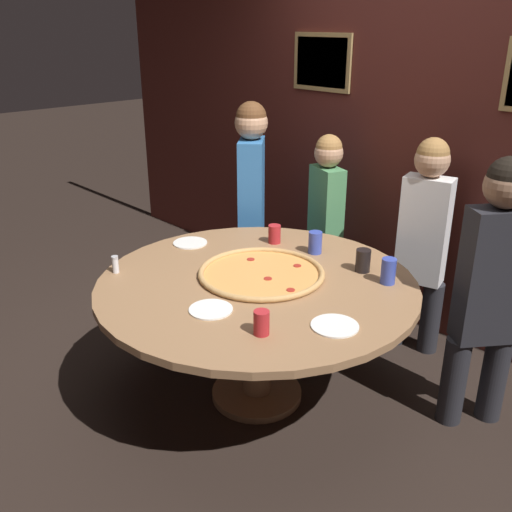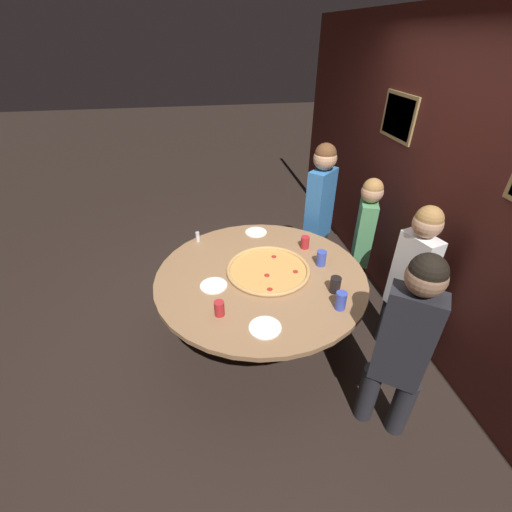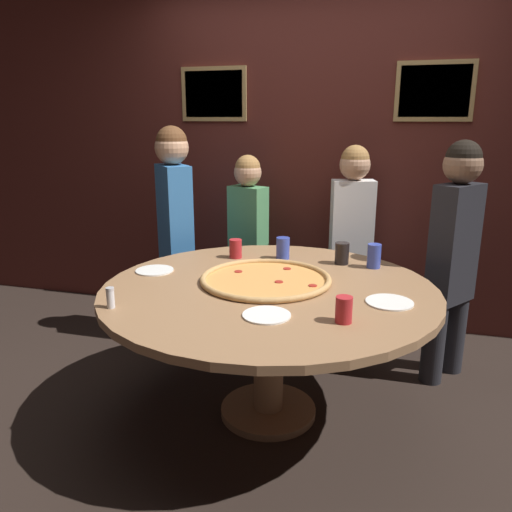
# 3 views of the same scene
# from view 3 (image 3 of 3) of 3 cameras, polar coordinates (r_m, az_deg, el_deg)

# --- Properties ---
(ground_plane) EXTENTS (24.00, 24.00, 0.00)m
(ground_plane) POSITION_cam_3_polar(r_m,az_deg,el_deg) (2.89, 1.40, -17.49)
(ground_plane) COLOR black
(back_wall) EXTENTS (6.40, 0.08, 2.60)m
(back_wall) POSITION_cam_3_polar(r_m,az_deg,el_deg) (3.87, 6.96, 11.40)
(back_wall) COLOR #4C1E19
(back_wall) RESTS_ON ground_plane
(dining_table) EXTENTS (1.72, 1.72, 0.74)m
(dining_table) POSITION_cam_3_polar(r_m,az_deg,el_deg) (2.60, 1.49, -5.90)
(dining_table) COLOR #936B47
(dining_table) RESTS_ON ground_plane
(giant_pizza) EXTENTS (0.69, 0.69, 0.03)m
(giant_pizza) POSITION_cam_3_polar(r_m,az_deg,el_deg) (2.63, 1.12, -2.65)
(giant_pizza) COLOR #E0994C
(giant_pizza) RESTS_ON dining_table
(drink_cup_near_right) EXTENTS (0.08, 0.08, 0.12)m
(drink_cup_near_right) POSITION_cam_3_polar(r_m,az_deg,el_deg) (3.07, -2.35, 0.85)
(drink_cup_near_right) COLOR #B22328
(drink_cup_near_right) RESTS_ON dining_table
(drink_cup_centre_back) EXTENTS (0.08, 0.08, 0.13)m
(drink_cup_centre_back) POSITION_cam_3_polar(r_m,az_deg,el_deg) (2.98, 9.79, 0.30)
(drink_cup_centre_back) COLOR black
(drink_cup_centre_back) RESTS_ON dining_table
(drink_cup_beside_pizza) EXTENTS (0.08, 0.08, 0.14)m
(drink_cup_beside_pizza) POSITION_cam_3_polar(r_m,az_deg,el_deg) (2.94, 13.33, 0.00)
(drink_cup_beside_pizza) COLOR #384CB7
(drink_cup_beside_pizza) RESTS_ON dining_table
(drink_cup_far_left) EXTENTS (0.08, 0.08, 0.13)m
(drink_cup_far_left) POSITION_cam_3_polar(r_m,az_deg,el_deg) (3.05, 3.09, 0.89)
(drink_cup_far_left) COLOR #384CB7
(drink_cup_far_left) RESTS_ON dining_table
(drink_cup_front_edge) EXTENTS (0.07, 0.07, 0.11)m
(drink_cup_front_edge) POSITION_cam_3_polar(r_m,az_deg,el_deg) (2.13, 10.01, -6.06)
(drink_cup_front_edge) COLOR #B22328
(drink_cup_front_edge) RESTS_ON dining_table
(white_plate_beside_cup) EXTENTS (0.22, 0.22, 0.01)m
(white_plate_beside_cup) POSITION_cam_3_polar(r_m,az_deg,el_deg) (2.42, 15.01, -5.12)
(white_plate_beside_cup) COLOR white
(white_plate_beside_cup) RESTS_ON dining_table
(white_plate_left_side) EXTENTS (0.21, 0.21, 0.01)m
(white_plate_left_side) POSITION_cam_3_polar(r_m,az_deg,el_deg) (2.19, 1.22, -6.77)
(white_plate_left_side) COLOR white
(white_plate_left_side) RESTS_ON dining_table
(white_plate_right_side) EXTENTS (0.21, 0.21, 0.01)m
(white_plate_right_side) POSITION_cam_3_polar(r_m,az_deg,el_deg) (2.87, -11.51, -1.62)
(white_plate_right_side) COLOR white
(white_plate_right_side) RESTS_ON dining_table
(condiment_shaker) EXTENTS (0.04, 0.04, 0.10)m
(condiment_shaker) POSITION_cam_3_polar(r_m,az_deg,el_deg) (2.35, -16.30, -4.59)
(condiment_shaker) COLOR silver
(condiment_shaker) RESTS_ON dining_table
(diner_centre_back) EXTENTS (0.36, 0.38, 1.53)m
(diner_centre_back) POSITION_cam_3_polar(r_m,az_deg,el_deg) (3.54, -9.24, 3.75)
(diner_centre_back) COLOR #232328
(diner_centre_back) RESTS_ON ground_plane
(diner_side_right) EXTENTS (0.32, 0.37, 1.46)m
(diner_side_right) POSITION_cam_3_polar(r_m,az_deg,el_deg) (3.17, 21.67, 0.76)
(diner_side_right) COLOR #232328
(diner_side_right) RESTS_ON ground_plane
(diner_side_left) EXTENTS (0.35, 0.24, 1.32)m
(diner_side_left) POSITION_cam_3_polar(r_m,az_deg,el_deg) (3.69, -0.92, 2.60)
(diner_side_left) COLOR #232328
(diner_side_left) RESTS_ON ground_plane
(diner_far_left) EXTENTS (0.37, 0.23, 1.40)m
(diner_far_left) POSITION_cam_3_polar(r_m,az_deg,el_deg) (3.59, 10.84, 2.66)
(diner_far_left) COLOR #232328
(diner_far_left) RESTS_ON ground_plane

